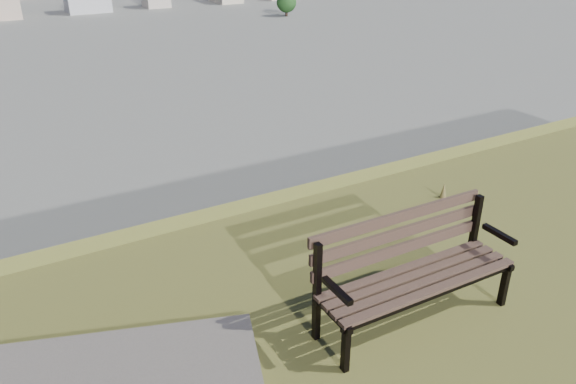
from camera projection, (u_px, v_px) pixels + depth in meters
park_bench at (411, 264)px, 4.33m from camera, size 1.65×0.55×0.86m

